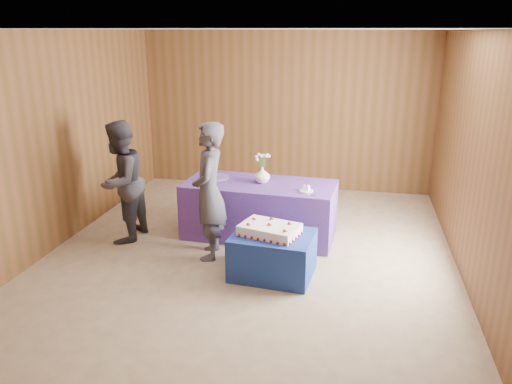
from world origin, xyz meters
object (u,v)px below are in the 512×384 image
(serving_table, at_px, (259,210))
(guest_left, at_px, (209,192))
(cake_table, at_px, (273,255))
(vase, at_px, (262,175))
(guest_right, at_px, (121,182))
(sheet_cake, at_px, (270,229))

(serving_table, relative_size, guest_left, 1.19)
(cake_table, height_order, vase, vase)
(guest_left, relative_size, guest_right, 1.05)
(sheet_cake, height_order, guest_right, guest_right)
(serving_table, distance_m, vase, 0.49)
(guest_left, height_order, guest_right, guest_left)
(cake_table, distance_m, guest_right, 2.28)
(serving_table, bearing_deg, guest_left, -118.08)
(cake_table, height_order, sheet_cake, sheet_cake)
(vase, relative_size, guest_right, 0.13)
(serving_table, relative_size, sheet_cake, 2.65)
(serving_table, xyz_separation_m, guest_left, (-0.47, -0.76, 0.47))
(serving_table, distance_m, guest_left, 1.00)
(vase, height_order, guest_left, guest_left)
(guest_right, bearing_deg, serving_table, 108.71)
(serving_table, height_order, sheet_cake, serving_table)
(sheet_cake, bearing_deg, guest_right, 179.21)
(serving_table, height_order, guest_right, guest_right)
(guest_left, bearing_deg, guest_right, -112.63)
(serving_table, relative_size, guest_right, 1.24)
(cake_table, xyz_separation_m, guest_right, (-2.13, 0.62, 0.55))
(sheet_cake, xyz_separation_m, guest_right, (-2.09, 0.62, 0.25))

